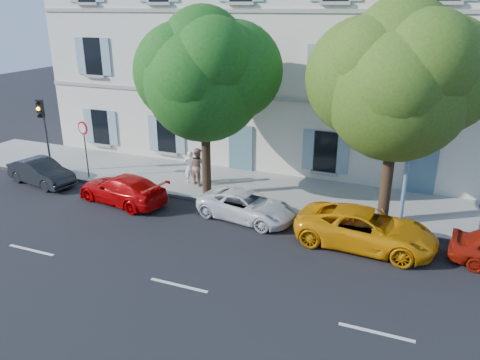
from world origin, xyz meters
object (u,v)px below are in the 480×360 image
at_px(tree_right, 397,89).
at_px(pedestrian_b, 198,166).
at_px(car_yellow_supercar, 366,229).
at_px(traffic_light, 43,120).
at_px(road_sign, 84,137).
at_px(street_lamp, 414,113).
at_px(car_dark_sedan, 41,172).
at_px(tree_left, 204,82).
at_px(car_white_coupe, 247,206).
at_px(pedestrian_a, 190,167).
at_px(car_red_coupe, 122,189).

relative_size(tree_right, pedestrian_b, 4.57).
xyz_separation_m(car_yellow_supercar, traffic_light, (-16.14, 1.68, 2.19)).
bearing_deg(pedestrian_b, tree_right, -159.31).
height_order(road_sign, street_lamp, street_lamp).
relative_size(car_dark_sedan, street_lamp, 0.48).
distance_m(traffic_light, road_sign, 2.42).
relative_size(tree_right, road_sign, 2.86).
bearing_deg(tree_left, street_lamp, -0.13).
bearing_deg(tree_right, car_yellow_supercar, -100.62).
relative_size(car_white_coupe, tree_left, 0.51).
distance_m(car_yellow_supercar, pedestrian_b, 8.84).
height_order(car_yellow_supercar, tree_left, tree_left).
bearing_deg(car_yellow_supercar, tree_right, -7.12).
distance_m(tree_right, pedestrian_a, 10.20).
xyz_separation_m(car_red_coupe, street_lamp, (11.59, 1.92, 3.97)).
bearing_deg(street_lamp, car_white_coupe, -166.31).
bearing_deg(car_dark_sedan, pedestrian_a, -58.47).
bearing_deg(pedestrian_b, car_dark_sedan, 46.26).
bearing_deg(tree_left, car_red_coupe, -148.83).
height_order(car_white_coupe, pedestrian_a, pedestrian_a).
bearing_deg(pedestrian_a, street_lamp, 131.77).
xyz_separation_m(tree_right, pedestrian_b, (-8.68, 0.97, -4.35)).
height_order(car_dark_sedan, tree_right, tree_right).
xyz_separation_m(car_dark_sedan, traffic_light, (-0.58, 1.16, 2.26)).
relative_size(car_red_coupe, street_lamp, 0.55).
relative_size(tree_left, traffic_light, 2.10).
distance_m(car_yellow_supercar, pedestrian_a, 9.26).
bearing_deg(road_sign, pedestrian_b, 12.50).
relative_size(street_lamp, pedestrian_a, 4.97).
distance_m(pedestrian_a, pedestrian_b, 0.45).
xyz_separation_m(car_dark_sedan, tree_left, (8.23, 1.49, 4.62)).
xyz_separation_m(car_red_coupe, car_yellow_supercar, (10.52, -0.08, 0.06)).
bearing_deg(tree_left, road_sign, -178.35).
bearing_deg(road_sign, tree_left, 1.65).
bearing_deg(pedestrian_a, car_dark_sedan, -21.27).
height_order(car_dark_sedan, car_yellow_supercar, car_yellow_supercar).
distance_m(tree_right, street_lamp, 1.04).
bearing_deg(car_dark_sedan, car_white_coupe, -78.86).
bearing_deg(street_lamp, car_red_coupe, -170.60).
relative_size(car_red_coupe, tree_left, 0.55).
relative_size(car_dark_sedan, tree_left, 0.47).
bearing_deg(car_dark_sedan, road_sign, -42.18).
xyz_separation_m(road_sign, pedestrian_a, (5.09, 1.26, -1.27)).
height_order(tree_left, tree_right, tree_right).
relative_size(car_dark_sedan, car_yellow_supercar, 0.75).
bearing_deg(car_yellow_supercar, pedestrian_b, 73.25).
bearing_deg(car_yellow_supercar, traffic_light, 87.54).
bearing_deg(traffic_light, pedestrian_b, 9.92).
bearing_deg(tree_right, pedestrian_a, 173.71).
distance_m(car_red_coupe, street_lamp, 12.41).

